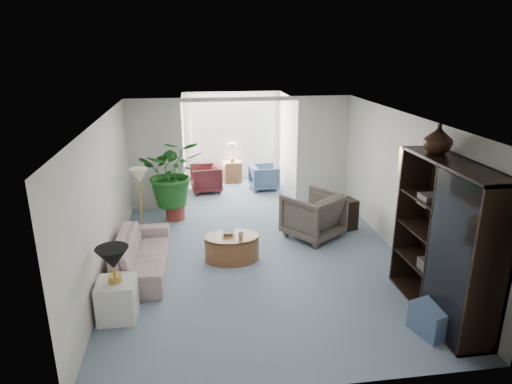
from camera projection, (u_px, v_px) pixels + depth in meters
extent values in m
plane|color=#7E94A6|center=(261.00, 263.00, 7.75)|extent=(6.00, 6.00, 0.00)
plane|color=#7E94A6|center=(237.00, 190.00, 11.61)|extent=(2.60, 2.60, 0.00)
cube|color=silver|center=(156.00, 156.00, 9.92)|extent=(1.20, 0.12, 2.50)
cube|color=silver|center=(322.00, 150.00, 10.43)|extent=(1.20, 0.12, 2.50)
cube|color=silver|center=(240.00, 99.00, 9.80)|extent=(2.60, 0.12, 0.10)
cube|color=white|center=(232.00, 129.00, 12.18)|extent=(2.20, 0.02, 1.50)
cube|color=white|center=(232.00, 129.00, 12.15)|extent=(2.20, 0.02, 1.50)
cube|color=beige|center=(408.00, 164.00, 7.46)|extent=(0.04, 0.50, 0.40)
imported|color=beige|center=(142.00, 254.00, 7.43)|extent=(0.84, 2.06, 0.60)
cube|color=white|center=(117.00, 300.00, 6.14)|extent=(0.51, 0.51, 0.55)
cone|color=black|center=(113.00, 258.00, 5.94)|extent=(0.44, 0.44, 0.30)
cone|color=#F1EBBF|center=(139.00, 176.00, 8.41)|extent=(0.36, 0.36, 0.28)
cylinder|color=#945A35|center=(232.00, 248.00, 7.82)|extent=(0.95, 0.95, 0.45)
imported|color=silver|center=(228.00, 232.00, 7.82)|extent=(0.24, 0.24, 0.06)
imported|color=beige|center=(241.00, 235.00, 7.66)|extent=(0.11, 0.11, 0.10)
imported|color=#595046|center=(313.00, 215.00, 8.70)|extent=(1.34, 1.35, 0.89)
cube|color=black|center=(342.00, 214.00, 9.12)|extent=(0.61, 0.54, 0.62)
cube|color=black|center=(446.00, 241.00, 6.02)|extent=(0.52, 1.96, 2.18)
imported|color=#321A10|center=(438.00, 139.00, 6.09)|extent=(0.38, 0.38, 0.40)
cube|color=slate|center=(435.00, 319.00, 5.85)|extent=(0.61, 0.61, 0.39)
cylinder|color=maroon|center=(175.00, 212.00, 9.68)|extent=(0.40, 0.40, 0.32)
imported|color=#205C1F|center=(173.00, 172.00, 9.40)|extent=(1.30, 1.13, 1.45)
imported|color=slate|center=(264.00, 177.00, 11.63)|extent=(0.76, 0.74, 0.64)
imported|color=#541C22|center=(206.00, 179.00, 11.42)|extent=(0.81, 0.79, 0.68)
cube|color=#945A35|center=(233.00, 172.00, 12.24)|extent=(0.49, 0.40, 0.56)
cube|color=#2D2923|center=(464.00, 221.00, 5.51)|extent=(0.30, 0.26, 0.16)
cube|color=#3B3735|center=(431.00, 265.00, 6.33)|extent=(0.30, 0.26, 0.16)
cube|color=#494743|center=(452.00, 249.00, 5.78)|extent=(0.30, 0.26, 0.16)
cube|color=#4A4746|center=(431.00, 200.00, 6.24)|extent=(0.30, 0.26, 0.16)
cube|color=#272421|center=(459.00, 290.00, 5.67)|extent=(0.30, 0.26, 0.16)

